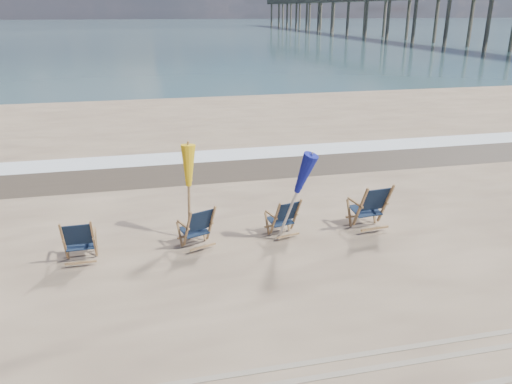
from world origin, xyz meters
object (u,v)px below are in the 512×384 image
at_px(fishing_pier, 382,8).
at_px(beach_chair_3, 386,206).
at_px(beach_chair_2, 296,216).
at_px(umbrella_yellow, 188,171).
at_px(beach_chair_1, 211,225).
at_px(umbrella_blue, 293,173).
at_px(beach_chair_0, 94,240).

bearing_deg(fishing_pier, beach_chair_3, -115.97).
bearing_deg(beach_chair_2, umbrella_yellow, -23.97).
relative_size(umbrella_yellow, fishing_pier, 0.01).
xyz_separation_m(beach_chair_1, umbrella_yellow, (-0.38, 0.49, 1.00)).
distance_m(beach_chair_2, umbrella_blue, 1.15).
distance_m(beach_chair_3, umbrella_yellow, 4.31).
bearing_deg(beach_chair_3, beach_chair_2, -9.68).
bearing_deg(beach_chair_1, fishing_pier, -138.91).
distance_m(beach_chair_0, umbrella_yellow, 2.24).
bearing_deg(beach_chair_0, umbrella_yellow, -160.25).
bearing_deg(umbrella_yellow, beach_chair_3, -6.88).
height_order(beach_chair_0, beach_chair_2, beach_chair_0).
distance_m(beach_chair_1, beach_chair_3, 3.81).
xyz_separation_m(beach_chair_1, beach_chair_3, (3.80, -0.01, 0.08)).
bearing_deg(beach_chair_1, umbrella_yellow, -72.98).
relative_size(beach_chair_1, umbrella_yellow, 0.48).
relative_size(beach_chair_3, umbrella_blue, 0.54).
xyz_separation_m(beach_chair_3, umbrella_blue, (-2.18, -0.23, 0.97)).
bearing_deg(fishing_pier, umbrella_yellow, -118.76).
bearing_deg(umbrella_blue, beach_chair_3, 5.92).
xyz_separation_m(beach_chair_0, fishing_pier, (41.30, 72.55, 4.18)).
bearing_deg(beach_chair_3, umbrella_yellow, -13.10).
xyz_separation_m(beach_chair_1, umbrella_blue, (1.62, -0.24, 1.06)).
bearing_deg(umbrella_yellow, beach_chair_2, -9.93).
bearing_deg(beach_chair_3, fishing_pier, -122.19).
height_order(beach_chair_2, umbrella_blue, umbrella_blue).
relative_size(beach_chair_1, fishing_pier, 0.01).
xyz_separation_m(umbrella_blue, fishing_pier, (37.43, 72.57, 3.12)).
relative_size(beach_chair_0, umbrella_yellow, 0.48).
height_order(beach_chair_2, beach_chair_3, beach_chair_3).
distance_m(umbrella_yellow, umbrella_blue, 2.13).
distance_m(beach_chair_0, umbrella_blue, 4.01).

